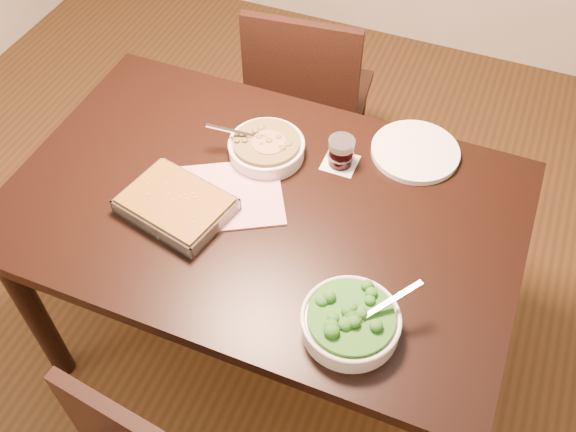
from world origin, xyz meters
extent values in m
plane|color=#412A12|center=(0.00, 0.00, 0.00)|extent=(4.00, 4.00, 0.00)
cube|color=black|center=(0.00, 0.00, 0.73)|extent=(1.40, 0.90, 0.04)
cube|color=black|center=(0.00, 0.00, 0.66)|extent=(1.26, 0.76, 0.08)
cylinder|color=black|center=(-0.62, -0.37, 0.35)|extent=(0.07, 0.07, 0.71)
cylinder|color=black|center=(-0.62, 0.37, 0.35)|extent=(0.07, 0.07, 0.71)
cylinder|color=black|center=(0.62, 0.37, 0.35)|extent=(0.07, 0.07, 0.71)
cube|color=#B93455|center=(-0.12, -0.02, 0.75)|extent=(0.42, 0.39, 0.01)
cube|color=white|center=(0.15, 0.23, 0.75)|extent=(0.10, 0.10, 0.00)
cylinder|color=white|center=(-0.06, 0.18, 0.77)|extent=(0.22, 0.22, 0.04)
torus|color=white|center=(-0.06, 0.18, 0.80)|extent=(0.22, 0.22, 0.01)
cylinder|color=#37280F|center=(-0.06, 0.18, 0.80)|extent=(0.19, 0.19, 0.02)
cube|color=silver|center=(-0.12, 0.15, 0.81)|extent=(0.13, 0.06, 0.04)
cylinder|color=maroon|center=(-0.05, 0.17, 0.81)|extent=(0.10, 0.10, 0.00)
cylinder|color=white|center=(0.35, -0.28, 0.77)|extent=(0.23, 0.23, 0.04)
torus|color=white|center=(0.35, -0.28, 0.80)|extent=(0.23, 0.23, 0.01)
cylinder|color=#185313|center=(0.35, -0.28, 0.80)|extent=(0.20, 0.20, 0.02)
cube|color=silver|center=(0.39, -0.23, 0.82)|extent=(0.11, 0.12, 0.05)
cube|color=silver|center=(-0.20, -0.11, 0.75)|extent=(0.32, 0.26, 0.01)
cube|color=#50250B|center=(-0.20, -0.11, 0.78)|extent=(0.30, 0.24, 0.04)
cube|color=silver|center=(-0.18, -0.02, 0.78)|extent=(0.28, 0.07, 0.04)
cube|color=silver|center=(-0.22, -0.21, 0.78)|extent=(0.28, 0.07, 0.04)
cube|color=silver|center=(-0.07, -0.14, 0.78)|extent=(0.05, 0.20, 0.04)
cube|color=silver|center=(-0.33, -0.08, 0.78)|extent=(0.05, 0.20, 0.04)
cylinder|color=black|center=(0.15, 0.23, 0.78)|extent=(0.07, 0.07, 0.06)
cylinder|color=silver|center=(0.15, 0.23, 0.83)|extent=(0.08, 0.08, 0.02)
cylinder|color=white|center=(0.34, 0.34, 0.76)|extent=(0.26, 0.26, 0.02)
cube|color=black|center=(-0.16, 0.84, 0.43)|extent=(0.46, 0.46, 0.04)
cylinder|color=black|center=(-0.01, 1.04, 0.20)|extent=(0.04, 0.04, 0.41)
cylinder|color=black|center=(0.03, 0.68, 0.20)|extent=(0.04, 0.04, 0.41)
cylinder|color=black|center=(-0.36, 1.00, 0.20)|extent=(0.04, 0.04, 0.41)
cylinder|color=black|center=(-0.32, 0.64, 0.20)|extent=(0.04, 0.04, 0.41)
cube|color=black|center=(-0.14, 0.65, 0.66)|extent=(0.42, 0.08, 0.45)
camera|label=1|loc=(0.50, -1.04, 2.07)|focal=40.00mm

